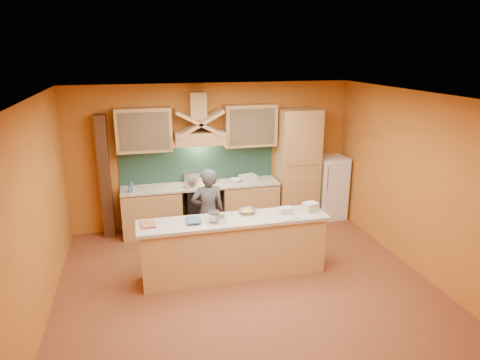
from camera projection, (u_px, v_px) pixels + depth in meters
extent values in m
cube|color=brown|center=(245.00, 283.00, 6.48)|extent=(5.50, 5.00, 0.01)
cube|color=white|center=(246.00, 96.00, 5.66)|extent=(5.50, 5.00, 0.01)
cube|color=#C37226|center=(213.00, 156.00, 8.39)|extent=(5.50, 0.02, 2.80)
cube|color=#C37226|center=(318.00, 287.00, 3.75)|extent=(5.50, 0.02, 2.80)
cube|color=#C37226|center=(36.00, 213.00, 5.43)|extent=(0.02, 5.00, 2.80)
cube|color=#C37226|center=(415.00, 182.00, 6.71)|extent=(0.02, 5.00, 2.80)
cube|color=tan|center=(152.00, 213.00, 8.10)|extent=(1.10, 0.60, 0.86)
cube|color=tan|center=(249.00, 204.00, 8.54)|extent=(1.10, 0.60, 0.86)
cube|color=beige|center=(201.00, 185.00, 8.19)|extent=(3.00, 0.62, 0.04)
cube|color=black|center=(202.00, 207.00, 8.32)|extent=(0.60, 0.58, 0.90)
cube|color=#1A3930|center=(198.00, 164.00, 8.35)|extent=(3.00, 0.03, 0.70)
cube|color=tan|center=(199.00, 138.00, 7.96)|extent=(0.92, 0.50, 0.24)
cube|color=tan|center=(198.00, 106.00, 7.89)|extent=(0.30, 0.30, 0.50)
cube|color=tan|center=(144.00, 130.00, 7.75)|extent=(1.00, 0.35, 0.80)
cube|color=tan|center=(250.00, 125.00, 8.21)|extent=(1.00, 0.35, 0.80)
cube|color=tan|center=(297.00, 166.00, 8.56)|extent=(0.80, 0.60, 2.30)
cube|color=white|center=(330.00, 187.00, 8.88)|extent=(0.58, 0.60, 1.30)
cube|color=#472816|center=(105.00, 177.00, 7.85)|extent=(0.20, 0.30, 2.30)
cube|color=#E1B773|center=(234.00, 249.00, 6.60)|extent=(2.80, 0.55, 0.88)
cube|color=beige|center=(234.00, 220.00, 6.46)|extent=(2.90, 0.62, 0.05)
imported|color=#4C4C51|center=(208.00, 213.00, 7.17)|extent=(0.57, 0.38, 1.54)
cylinder|color=#BAB8C0|center=(192.00, 184.00, 8.02)|extent=(0.33, 0.33, 0.16)
cylinder|color=silver|center=(210.00, 179.00, 8.37)|extent=(0.24, 0.24, 0.14)
imported|color=silver|center=(131.00, 188.00, 7.69)|extent=(0.09, 0.09, 0.17)
imported|color=#33638E|center=(131.00, 186.00, 7.68)|extent=(0.11, 0.11, 0.26)
imported|color=white|center=(235.00, 180.00, 8.33)|extent=(0.26, 0.26, 0.06)
cube|color=silver|center=(248.00, 178.00, 8.41)|extent=(0.36, 0.31, 0.11)
imported|color=#BD6343|center=(140.00, 225.00, 6.19)|extent=(0.23, 0.31, 0.03)
imported|color=#3C6B84|center=(186.00, 221.00, 6.30)|extent=(0.22, 0.29, 0.02)
cylinder|color=white|center=(214.00, 217.00, 6.30)|extent=(0.19, 0.19, 0.17)
cylinder|color=white|center=(214.00, 217.00, 6.34)|extent=(0.16, 0.16, 0.12)
cube|color=white|center=(221.00, 220.00, 6.29)|extent=(0.14, 0.14, 0.10)
imported|color=white|center=(247.00, 211.00, 6.66)|extent=(0.27, 0.27, 0.06)
cube|color=beige|center=(289.00, 218.00, 6.47)|extent=(0.31, 0.27, 0.02)
cube|color=beige|center=(310.00, 207.00, 6.74)|extent=(0.26, 0.23, 0.14)
cube|color=beige|center=(286.00, 211.00, 6.62)|extent=(0.19, 0.15, 0.11)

